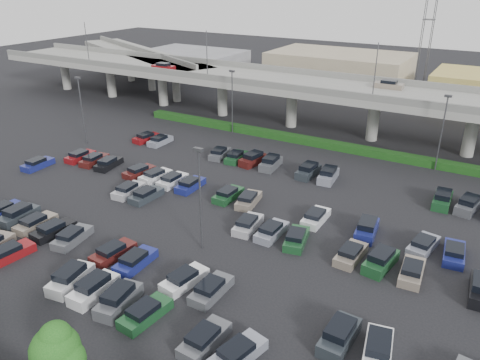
{
  "coord_description": "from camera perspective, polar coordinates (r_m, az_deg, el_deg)",
  "views": [
    {
      "loc": [
        22.77,
        -39.5,
        24.45
      ],
      "look_at": [
        -2.75,
        3.95,
        2.0
      ],
      "focal_mm": 35.0,
      "sensor_mm": 36.0,
      "label": 1
    }
  ],
  "objects": [
    {
      "name": "tree_row",
      "position": [
        33.07,
        -23.28,
        -17.63
      ],
      "size": [
        65.07,
        3.66,
        5.94
      ],
      "color": "#332316",
      "rests_on": "ground"
    },
    {
      "name": "on_ramp",
      "position": [
        112.83,
        -12.03,
        14.54
      ],
      "size": [
        50.93,
        30.13,
        8.8
      ],
      "color": "gray",
      "rests_on": "ground"
    },
    {
      "name": "parked_cars",
      "position": [
        47.84,
        -1.65,
        -5.88
      ],
      "size": [
        62.85,
        36.69,
        1.67
      ],
      "color": "black",
      "rests_on": "ground"
    },
    {
      "name": "hedge",
      "position": [
        72.46,
        10.39,
        4.35
      ],
      "size": [
        66.0,
        1.6,
        1.1
      ],
      "primitive_type": "cube",
      "color": "#113A12",
      "rests_on": "ground"
    },
    {
      "name": "ground",
      "position": [
        51.74,
        0.41,
        -4.19
      ],
      "size": [
        280.0,
        280.0,
        0.0
      ],
      "primitive_type": "plane",
      "color": "black"
    },
    {
      "name": "comm_tower",
      "position": [
        115.38,
        22.1,
        17.98
      ],
      "size": [
        2.4,
        2.4,
        30.0
      ],
      "color": "#434448",
      "rests_on": "ground"
    },
    {
      "name": "light_poles",
      "position": [
        52.7,
        -2.37,
        3.78
      ],
      "size": [
        66.9,
        48.38,
        10.3
      ],
      "color": "#434448",
      "rests_on": "ground"
    },
    {
      "name": "overpass",
      "position": [
        77.11,
        12.51,
        10.35
      ],
      "size": [
        150.0,
        13.0,
        15.8
      ],
      "color": "gray",
      "rests_on": "ground"
    },
    {
      "name": "distant_buildings",
      "position": [
        103.93,
        24.47,
        10.41
      ],
      "size": [
        138.0,
        24.0,
        9.0
      ],
      "color": "gray",
      "rests_on": "ground"
    }
  ]
}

